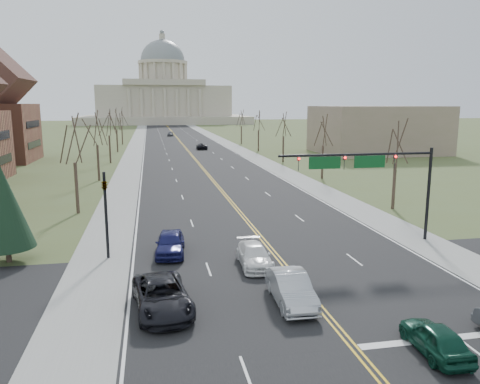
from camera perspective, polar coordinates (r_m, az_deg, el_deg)
name	(u,v)px	position (r m, az deg, el deg)	size (l,w,h in m)	color
ground	(345,337)	(22.78, 12.65, -16.87)	(600.00, 600.00, 0.00)	#4A572B
road	(181,143)	(129.12, -7.15, 5.96)	(20.00, 380.00, 0.01)	black
cross_road	(303,287)	(27.86, 7.66, -11.42)	(120.00, 14.00, 0.01)	black
sidewalk_left	(136,144)	(128.90, -12.51, 5.78)	(4.00, 380.00, 0.03)	gray
sidewalk_right	(225,142)	(130.45, -1.86, 6.08)	(4.00, 380.00, 0.03)	gray
center_line	(181,143)	(129.12, -7.15, 5.96)	(0.42, 380.00, 0.01)	gold
edge_line_left	(145,143)	(128.86, -11.53, 5.82)	(0.15, 380.00, 0.01)	silver
edge_line_right	(217,142)	(130.13, -2.82, 6.07)	(0.15, 380.00, 0.01)	silver
stop_bar	(457,337)	(24.33, 24.94, -15.75)	(9.50, 0.50, 0.01)	silver
capitol	(164,97)	(268.50, -9.27, 11.34)	(90.00, 60.00, 50.00)	#AFA392
signal_mast	(369,168)	(35.95, 15.40, 2.81)	(12.12, 0.44, 7.20)	black
signal_left	(106,205)	(32.77, -16.07, -1.59)	(0.32, 0.36, 6.00)	black
tree_r_0	(397,144)	(48.85, 18.54, 5.56)	(3.74, 3.74, 8.50)	#362920
tree_l_0	(74,142)	(47.10, -19.62, 5.80)	(3.96, 3.96, 9.00)	#362920
tree_r_1	(323,132)	(66.96, 10.13, 7.18)	(3.74, 3.74, 8.50)	#362920
tree_l_1	(96,130)	(66.90, -17.10, 7.21)	(3.96, 3.96, 9.00)	#362920
tree_r_2	(284,126)	(85.91, 5.34, 8.03)	(3.74, 3.74, 8.50)	#362920
tree_l_2	(109,124)	(86.79, -15.72, 7.97)	(3.96, 3.96, 9.00)	#362920
tree_r_3	(259,122)	(105.25, 2.28, 8.55)	(3.74, 3.74, 8.50)	#362920
tree_l_3	(116,120)	(106.72, -14.85, 8.44)	(3.96, 3.96, 9.00)	#362920
tree_r_4	(241,119)	(124.80, 0.17, 8.89)	(3.74, 3.74, 8.50)	#362920
tree_l_4	(121,118)	(126.67, -14.26, 8.77)	(3.96, 3.96, 9.00)	#362920
conifer_l	(4,207)	(34.47, -26.82, -1.69)	(3.64, 3.64, 6.50)	#362920
bldg_right_mass	(377,130)	(106.25, 16.37, 7.31)	(25.00, 20.00, 10.00)	#7F6F5A
car_nb_inner_lead	(435,338)	(22.30, 22.72, -16.12)	(1.61, 3.99, 1.36)	#0D3A29
car_sb_inner_lead	(291,288)	(25.38, 6.24, -11.60)	(1.76, 5.05, 1.66)	#A9ACB1
car_sb_outer_lead	(162,296)	(24.73, -9.49, -12.37)	(2.66, 5.78, 1.61)	black
car_sb_inner_second	(254,256)	(30.77, 1.76, -7.76)	(1.95, 4.81, 1.39)	white
car_sb_outer_second	(170,243)	(33.38, -8.51, -6.16)	(1.95, 4.85, 1.65)	#171952
car_far_nb	(202,146)	(110.54, -4.68, 5.58)	(2.29, 4.97, 1.38)	black
car_far_sb	(170,134)	(157.29, -8.47, 7.04)	(1.81, 4.50, 1.53)	#505258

